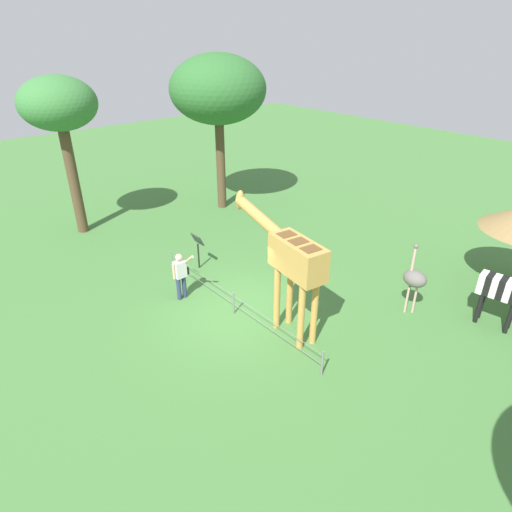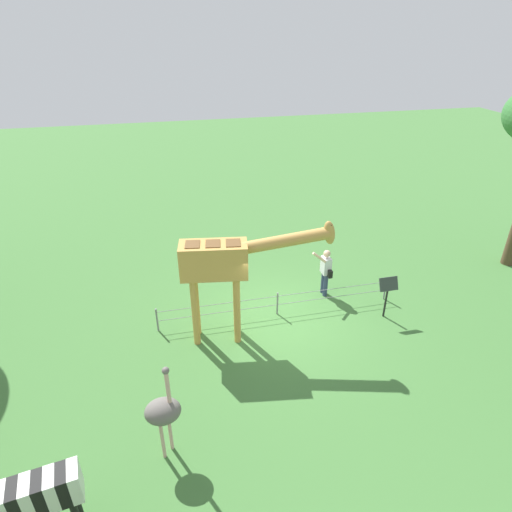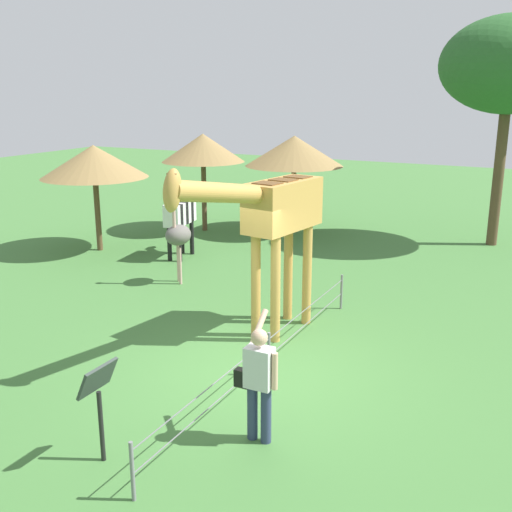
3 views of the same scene
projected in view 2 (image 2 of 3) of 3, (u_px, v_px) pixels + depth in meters
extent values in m
plane|color=#427538|center=(279.00, 319.00, 12.72)|extent=(60.00, 60.00, 0.00)
cylinder|color=#C69347|center=(236.00, 302.00, 11.75)|extent=(0.18, 0.18, 2.00)
cylinder|color=#C69347|center=(237.00, 311.00, 11.37)|extent=(0.18, 0.18, 2.00)
cylinder|color=#C69347|center=(196.00, 303.00, 11.68)|extent=(0.18, 0.18, 2.00)
cylinder|color=#C69347|center=(195.00, 313.00, 11.29)|extent=(0.18, 0.18, 2.00)
cube|color=#C69347|center=(214.00, 260.00, 10.83)|extent=(1.79, 0.95, 0.90)
cube|color=brown|center=(233.00, 243.00, 10.64)|extent=(0.42, 0.49, 0.02)
cube|color=brown|center=(213.00, 244.00, 10.61)|extent=(0.42, 0.49, 0.02)
cube|color=brown|center=(192.00, 244.00, 10.58)|extent=(0.42, 0.49, 0.02)
cylinder|color=#C69347|center=(283.00, 241.00, 10.73)|extent=(2.38, 0.68, 0.70)
ellipsoid|color=#C69347|center=(329.00, 233.00, 10.71)|extent=(0.42, 0.32, 0.68)
cylinder|color=brown|center=(329.00, 225.00, 10.68)|extent=(0.05, 0.05, 0.14)
cylinder|color=brown|center=(331.00, 227.00, 10.58)|extent=(0.05, 0.05, 0.14)
cylinder|color=navy|center=(325.00, 285.00, 13.62)|extent=(0.14, 0.14, 0.78)
cylinder|color=navy|center=(323.00, 282.00, 13.80)|extent=(0.14, 0.14, 0.78)
cube|color=silver|center=(326.00, 265.00, 13.39)|extent=(0.24, 0.36, 0.55)
sphere|color=#D8AD8C|center=(327.00, 254.00, 13.19)|extent=(0.22, 0.22, 0.22)
cylinder|color=#D8AD8C|center=(319.00, 258.00, 13.00)|extent=(0.47, 0.08, 0.42)
cylinder|color=#D8AD8C|center=(323.00, 262.00, 13.58)|extent=(0.08, 0.08, 0.50)
cube|color=black|center=(330.00, 274.00, 13.30)|extent=(0.12, 0.20, 0.24)
cylinder|color=black|center=(77.00, 504.00, 7.35)|extent=(0.12, 0.12, 0.95)
cube|color=silver|center=(76.00, 481.00, 6.89)|extent=(0.24, 0.46, 0.60)
cube|color=black|center=(64.00, 485.00, 6.84)|extent=(0.24, 0.46, 0.60)
cube|color=silver|center=(52.00, 488.00, 6.78)|extent=(0.24, 0.46, 0.60)
cube|color=black|center=(41.00, 492.00, 6.72)|extent=(0.24, 0.46, 0.60)
cube|color=silver|center=(28.00, 496.00, 6.67)|extent=(0.24, 0.46, 0.60)
cube|color=black|center=(16.00, 500.00, 6.61)|extent=(0.24, 0.46, 0.60)
cube|color=silver|center=(4.00, 504.00, 6.56)|extent=(0.24, 0.46, 0.60)
cylinder|color=#CC9E93|center=(170.00, 433.00, 8.65)|extent=(0.07, 0.07, 0.90)
cylinder|color=#CC9E93|center=(163.00, 441.00, 8.48)|extent=(0.07, 0.07, 0.90)
ellipsoid|color=#66605B|center=(163.00, 411.00, 8.21)|extent=(0.70, 0.56, 0.49)
cylinder|color=#CC9E93|center=(168.00, 389.00, 7.98)|extent=(0.08, 0.08, 0.80)
sphere|color=#66605B|center=(166.00, 371.00, 7.77)|extent=(0.14, 0.14, 0.14)
cylinder|color=black|center=(385.00, 303.00, 12.61)|extent=(0.06, 0.06, 0.95)
cube|color=#333D38|center=(389.00, 284.00, 12.30)|extent=(0.56, 0.21, 0.38)
cylinder|color=slate|center=(157.00, 320.00, 12.05)|extent=(0.05, 0.05, 0.75)
cylinder|color=slate|center=(277.00, 304.00, 12.76)|extent=(0.05, 0.05, 0.75)
cylinder|color=slate|center=(385.00, 289.00, 13.46)|extent=(0.05, 0.05, 0.75)
cube|color=slate|center=(278.00, 296.00, 12.63)|extent=(7.00, 0.01, 0.01)
cube|color=slate|center=(277.00, 305.00, 12.77)|extent=(7.00, 0.01, 0.01)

